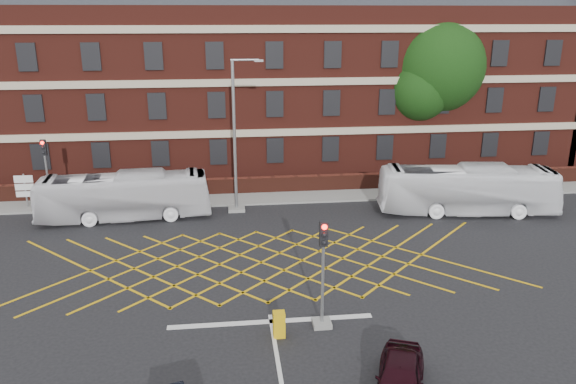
{
  "coord_description": "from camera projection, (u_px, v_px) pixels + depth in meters",
  "views": [
    {
      "loc": [
        -1.58,
        -22.75,
        11.45
      ],
      "look_at": [
        1.25,
        1.5,
        3.69
      ],
      "focal_mm": 35.0,
      "sensor_mm": 36.0,
      "label": 1
    }
  ],
  "objects": [
    {
      "name": "traffic_light_near",
      "position": [
        323.0,
        284.0,
        21.05
      ],
      "size": [
        0.7,
        0.7,
        4.27
      ],
      "color": "slate",
      "rests_on": "ground"
    },
    {
      "name": "stop_line",
      "position": [
        271.0,
        321.0,
        21.86
      ],
      "size": [
        8.0,
        0.3,
        0.02
      ],
      "primitive_type": "cube",
      "color": "silver",
      "rests_on": "ground"
    },
    {
      "name": "far_pavement",
      "position": [
        250.0,
        197.0,
        36.52
      ],
      "size": [
        60.0,
        3.0,
        0.12
      ],
      "primitive_type": "cube",
      "color": "slate",
      "rests_on": "ground"
    },
    {
      "name": "victorian_building",
      "position": [
        245.0,
        63.0,
        43.65
      ],
      "size": [
        51.0,
        12.17,
        20.4
      ],
      "color": "#501C14",
      "rests_on": "ground"
    },
    {
      "name": "street_lamp",
      "position": [
        236.0,
        161.0,
        33.34
      ],
      "size": [
        2.25,
        1.0,
        9.04
      ],
      "color": "slate",
      "rests_on": "ground"
    },
    {
      "name": "bus_right",
      "position": [
        468.0,
        190.0,
        33.42
      ],
      "size": [
        10.69,
        3.81,
        2.91
      ],
      "primitive_type": "imported",
      "rotation": [
        0.0,
        0.0,
        1.44
      ],
      "color": "white",
      "rests_on": "ground"
    },
    {
      "name": "ground",
      "position": [
        264.0,
        281.0,
        25.18
      ],
      "size": [
        120.0,
        120.0,
        0.0
      ],
      "primitive_type": "plane",
      "color": "black",
      "rests_on": "ground"
    },
    {
      "name": "box_junction_hatching",
      "position": [
        261.0,
        262.0,
        27.07
      ],
      "size": [
        8.22,
        8.22,
        0.02
      ],
      "primitive_type": "cube",
      "rotation": [
        0.0,
        0.0,
        0.79
      ],
      "color": "#CC990C",
      "rests_on": "ground"
    },
    {
      "name": "bus_left",
      "position": [
        125.0,
        196.0,
        32.52
      ],
      "size": [
        9.97,
        2.92,
        2.74
      ],
      "primitive_type": "imported",
      "rotation": [
        0.0,
        0.0,
        1.63
      ],
      "color": "silver",
      "rests_on": "ground"
    },
    {
      "name": "direction_signs",
      "position": [
        25.0,
        187.0,
        34.15
      ],
      "size": [
        1.1,
        0.16,
        2.2
      ],
      "color": "gray",
      "rests_on": "ground"
    },
    {
      "name": "traffic_light_far",
      "position": [
        48.0,
        180.0,
        34.25
      ],
      "size": [
        0.7,
        0.7,
        4.27
      ],
      "color": "slate",
      "rests_on": "ground"
    },
    {
      "name": "boundary_wall",
      "position": [
        249.0,
        186.0,
        37.32
      ],
      "size": [
        56.0,
        0.5,
        1.1
      ],
      "primitive_type": "cube",
      "color": "#461B12",
      "rests_on": "ground"
    },
    {
      "name": "deciduous_tree",
      "position": [
        436.0,
        73.0,
        41.06
      ],
      "size": [
        7.34,
        6.94,
        11.28
      ],
      "color": "black",
      "rests_on": "ground"
    },
    {
      "name": "car_maroon",
      "position": [
        400.0,
        377.0,
        17.52
      ],
      "size": [
        2.67,
        3.88,
        1.23
      ],
      "primitive_type": "imported",
      "rotation": [
        0.0,
        0.0,
        -0.38
      ],
      "color": "black",
      "rests_on": "ground"
    },
    {
      "name": "utility_cabinet",
      "position": [
        279.0,
        324.0,
        20.74
      ],
      "size": [
        0.44,
        0.41,
        0.99
      ],
      "primitive_type": "cube",
      "color": "gold",
      "rests_on": "ground"
    }
  ]
}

